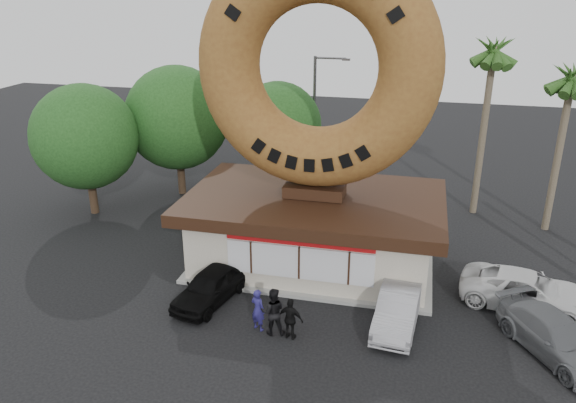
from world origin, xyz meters
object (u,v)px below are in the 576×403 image
at_px(person_left, 258,310).
at_px(car_grey, 556,337).
at_px(person_right, 291,319).
at_px(car_silver, 398,309).
at_px(donut_shop, 314,227).
at_px(car_black, 210,286).
at_px(street_lamp, 317,116).
at_px(giant_donut, 317,68).
at_px(car_white, 528,291).
at_px(person_center, 273,311).

distance_m(person_left, car_grey, 10.40).
height_order(person_right, car_grey, person_right).
xyz_separation_m(car_silver, car_grey, (5.37, -0.50, -0.00)).
xyz_separation_m(donut_shop, car_black, (-3.38, -4.20, -1.09)).
bearing_deg(person_right, car_grey, -160.39).
bearing_deg(car_silver, donut_shop, 138.92).
distance_m(donut_shop, street_lamp, 10.54).
xyz_separation_m(giant_donut, person_left, (-0.97, -5.66, -7.95)).
bearing_deg(car_black, person_right, -11.28).
xyz_separation_m(person_left, car_black, (-2.41, 1.44, -0.16)).
bearing_deg(person_left, giant_donut, -74.93).
height_order(donut_shop, car_white, donut_shop).
bearing_deg(car_white, donut_shop, 92.05).
distance_m(donut_shop, person_center, 5.84).
xyz_separation_m(person_right, car_silver, (3.68, 1.77, -0.13)).
bearing_deg(car_grey, car_silver, 142.74).
bearing_deg(person_left, person_center, -167.03).
relative_size(person_left, person_center, 0.91).
bearing_deg(car_black, street_lamp, 97.47).
height_order(donut_shop, giant_donut, giant_donut).
distance_m(person_right, car_grey, 9.14).
bearing_deg(giant_donut, donut_shop, -90.00).
bearing_deg(car_grey, car_white, 67.20).
relative_size(person_center, car_grey, 0.39).
bearing_deg(car_white, person_right, 129.06).
distance_m(person_center, car_black, 3.40).
relative_size(donut_shop, person_left, 6.73).
distance_m(person_center, car_white, 10.13).
bearing_deg(person_center, car_silver, -174.70).
distance_m(street_lamp, car_silver, 15.80).
height_order(street_lamp, car_silver, street_lamp).
height_order(person_right, car_silver, person_right).
xyz_separation_m(giant_donut, car_white, (8.91, -1.71, -8.08)).
bearing_deg(person_right, person_left, -0.62).
bearing_deg(person_left, street_lamp, -61.98).
height_order(donut_shop, car_black, donut_shop).
xyz_separation_m(donut_shop, car_grey, (9.38, -4.65, -1.09)).
relative_size(giant_donut, car_silver, 2.42).
relative_size(car_black, car_white, 0.77).
relative_size(person_left, person_right, 1.03).
bearing_deg(car_white, street_lamp, 55.39).
bearing_deg(giant_donut, car_black, -128.67).
distance_m(street_lamp, person_center, 16.25).
xyz_separation_m(street_lamp, person_center, (1.49, -15.78, -3.56)).
relative_size(street_lamp, car_white, 1.56).
xyz_separation_m(car_silver, car_white, (4.90, 2.46, 0.03)).
height_order(giant_donut, car_black, giant_donut).
relative_size(person_right, car_silver, 0.39).
xyz_separation_m(giant_donut, street_lamp, (-1.86, 10.00, -4.30)).
distance_m(giant_donut, person_center, 9.77).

